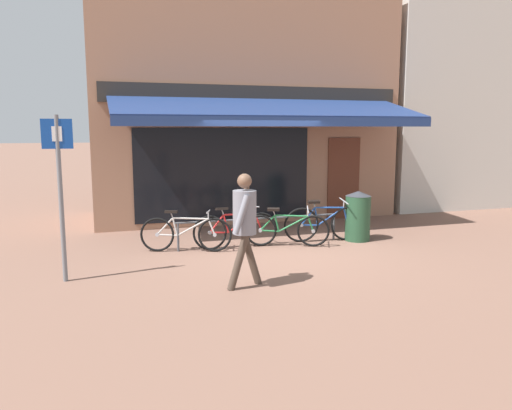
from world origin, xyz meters
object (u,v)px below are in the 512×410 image
Objects in this scene: bicycle_red at (236,230)px; pedestrian_adult at (245,218)px; bicycle_blue at (324,223)px; parking_sign at (60,182)px; litter_bin at (358,216)px; bicycle_green at (286,229)px; bicycle_silver at (186,233)px.

pedestrian_adult is at bearing -103.36° from bicycle_red.
parking_sign is (-4.99, -1.25, 1.15)m from bicycle_blue.
pedestrian_adult is 3.92m from litter_bin.
bicycle_green is 4.39m from parking_sign.
bicycle_blue is 1.02× the size of pedestrian_adult.
parking_sign is at bearing -157.79° from bicycle_blue.
bicycle_green is at bearing 14.80° from parking_sign.
bicycle_blue reaches higher than bicycle_green.
bicycle_silver is 0.97× the size of bicycle_red.
parking_sign reaches higher than pedestrian_adult.
parking_sign is at bearing -168.59° from litter_bin.
pedestrian_adult reaches higher than bicycle_red.
litter_bin is 5.91m from parking_sign.
litter_bin reaches higher than bicycle_green.
litter_bin is at bearing 16.42° from bicycle_silver.
bicycle_silver is at bearing -172.83° from bicycle_blue.
litter_bin is at bearing 23.81° from bicycle_green.
bicycle_blue is 0.68× the size of parking_sign.
bicycle_green is at bearing -14.26° from bicycle_red.
pedestrian_adult reaches higher than bicycle_blue.
bicycle_silver is 2.89m from bicycle_blue.
bicycle_blue is at bearing -2.58° from bicycle_red.
pedestrian_adult is (-2.44, -2.37, 0.65)m from bicycle_blue.
litter_bin is at bearing 11.41° from parking_sign.
parking_sign is (-3.10, -1.31, 1.18)m from bicycle_red.
bicycle_green is 2.76m from pedestrian_adult.
bicycle_red is at bearing 80.95° from pedestrian_adult.
litter_bin reaches higher than bicycle_silver.
pedestrian_adult is at bearing -144.28° from litter_bin.
bicycle_blue is at bearing 47.65° from pedestrian_adult.
bicycle_silver is 3.62m from litter_bin.
litter_bin is at bearing -0.03° from bicycle_blue.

